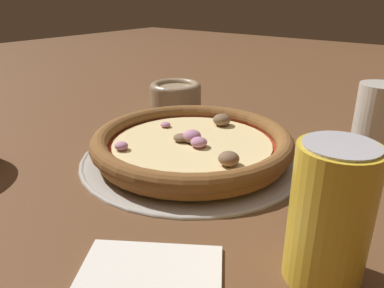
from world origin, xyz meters
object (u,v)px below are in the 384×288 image
at_px(pizza_tray, 192,156).
at_px(napkin, 149,276).
at_px(beverage_can, 330,215).
at_px(bowl_near, 176,96).
at_px(pizza, 192,143).
at_px(drinking_cup, 376,121).

bearing_deg(pizza_tray, napkin, -60.55).
bearing_deg(pizza_tray, beverage_can, -27.66).
height_order(napkin, beverage_can, beverage_can).
bearing_deg(napkin, bowl_near, 127.39).
height_order(bowl_near, napkin, bowl_near).
bearing_deg(pizza, bowl_near, 136.01).
bearing_deg(beverage_can, napkin, -140.02).
relative_size(napkin, beverage_can, 1.24).
xyz_separation_m(pizza_tray, drinking_cup, (0.20, 0.18, 0.05)).
xyz_separation_m(pizza, drinking_cup, (0.20, 0.17, 0.03)).
relative_size(pizza, drinking_cup, 2.70).
relative_size(pizza, beverage_can, 2.35).
distance_m(pizza, bowl_near, 0.24).
xyz_separation_m(napkin, beverage_can, (0.11, 0.10, 0.06)).
bearing_deg(beverage_can, bowl_near, 144.71).
distance_m(pizza_tray, drinking_cup, 0.27).
relative_size(bowl_near, napkin, 0.67).
xyz_separation_m(pizza, bowl_near, (-0.17, 0.16, 0.01)).
bearing_deg(pizza_tray, bowl_near, 135.95).
bearing_deg(pizza_tray, drinking_cup, 40.69).
distance_m(pizza_tray, napkin, 0.25).
relative_size(pizza_tray, napkin, 2.10).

